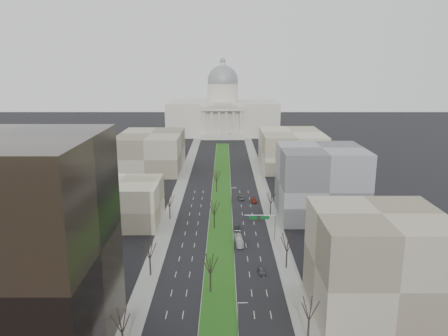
{
  "coord_description": "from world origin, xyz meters",
  "views": [
    {
      "loc": [
        1.21,
        -51.37,
        51.59
      ],
      "look_at": [
        1.07,
        106.41,
        13.49
      ],
      "focal_mm": 35.0,
      "sensor_mm": 36.0,
      "label": 1
    }
  ],
  "objects_px": {
    "car_black": "(237,228)",
    "car_red": "(254,200)",
    "box_van": "(239,240)",
    "car_grey_far": "(241,198)",
    "car_grey_near": "(262,271)"
  },
  "relations": [
    {
      "from": "car_grey_near",
      "to": "car_red",
      "type": "xyz_separation_m",
      "value": [
        1.92,
        57.73,
        0.0
      ]
    },
    {
      "from": "car_red",
      "to": "box_van",
      "type": "height_order",
      "value": "box_van"
    },
    {
      "from": "car_black",
      "to": "box_van",
      "type": "distance_m",
      "value": 10.65
    },
    {
      "from": "car_red",
      "to": "car_grey_near",
      "type": "bearing_deg",
      "value": -95.77
    },
    {
      "from": "car_red",
      "to": "box_van",
      "type": "bearing_deg",
      "value": -103.92
    },
    {
      "from": "car_black",
      "to": "car_grey_near",
      "type": "bearing_deg",
      "value": -74.68
    },
    {
      "from": "car_red",
      "to": "car_black",
      "type": "bearing_deg",
      "value": -108.08
    },
    {
      "from": "car_grey_far",
      "to": "box_van",
      "type": "xyz_separation_m",
      "value": [
        -2.23,
        -42.67,
        0.48
      ]
    },
    {
      "from": "car_black",
      "to": "box_van",
      "type": "xyz_separation_m",
      "value": [
        0.3,
        -10.63,
        0.4
      ]
    },
    {
      "from": "car_black",
      "to": "car_grey_far",
      "type": "relative_size",
      "value": 0.95
    },
    {
      "from": "car_grey_near",
      "to": "car_grey_far",
      "type": "distance_m",
      "value": 61.06
    },
    {
      "from": "car_black",
      "to": "car_red",
      "type": "height_order",
      "value": "car_black"
    },
    {
      "from": "car_black",
      "to": "car_red",
      "type": "xyz_separation_m",
      "value": [
        7.29,
        28.77,
        -0.06
      ]
    },
    {
      "from": "box_van",
      "to": "car_grey_far",
      "type": "bearing_deg",
      "value": 82.7
    },
    {
      "from": "car_black",
      "to": "car_grey_far",
      "type": "bearing_deg",
      "value": 90.29
    }
  ]
}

